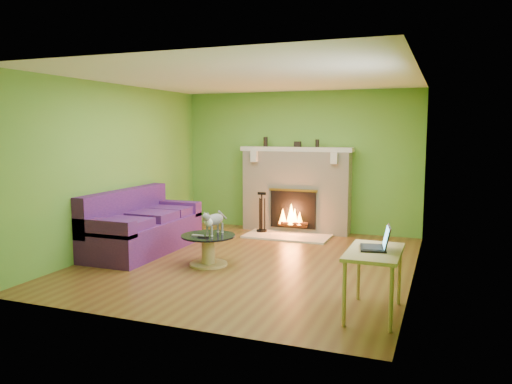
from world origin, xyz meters
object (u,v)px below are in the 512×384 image
(cat, at_px, (215,222))
(desk, at_px, (374,258))
(sofa, at_px, (140,227))
(coffee_table, at_px, (208,248))

(cat, bearing_deg, desk, -20.24)
(sofa, xyz_separation_m, cat, (1.46, -0.34, 0.24))
(sofa, relative_size, coffee_table, 2.80)
(desk, bearing_deg, sofa, 158.56)
(desk, bearing_deg, coffee_table, 155.51)
(cat, bearing_deg, coffee_table, -142.03)
(coffee_table, relative_size, cat, 1.36)
(coffee_table, bearing_deg, cat, 32.01)
(coffee_table, xyz_separation_m, desk, (2.43, -1.11, 0.35))
(sofa, height_order, cat, sofa)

